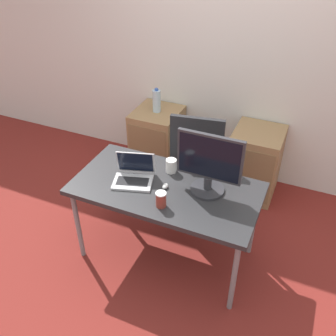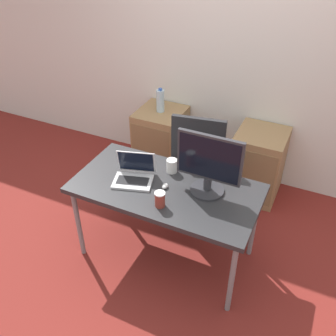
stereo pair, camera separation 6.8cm
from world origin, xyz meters
name	(u,v)px [view 1 (the left image)]	position (x,y,z in m)	size (l,w,h in m)	color
ground_plane	(166,253)	(0.00, 0.00, 0.00)	(14.00, 14.00, 0.00)	maroon
wall_back	(227,55)	(0.00, 1.44, 1.30)	(10.00, 0.05, 2.60)	silver
desk	(166,192)	(0.00, 0.00, 0.68)	(1.43, 0.73, 0.73)	#28282B
office_chair	(198,174)	(0.04, 0.63, 0.43)	(0.56, 0.59, 1.12)	#232326
cabinet_left	(157,140)	(-0.62, 1.15, 0.35)	(0.47, 0.51, 0.71)	#99754C
cabinet_right	(255,163)	(0.47, 1.15, 0.35)	(0.47, 0.51, 0.71)	#99754C
water_bottle	(157,101)	(-0.62, 1.16, 0.83)	(0.08, 0.08, 0.25)	silver
laptop_center	(134,175)	(-0.26, -0.03, 0.78)	(0.35, 0.32, 0.22)	silver
monitor	(209,165)	(0.30, 0.08, 0.97)	(0.48, 0.26, 0.48)	#2D2D33
mouse	(165,186)	(0.00, -0.02, 0.75)	(0.04, 0.06, 0.03)	silver
coffee_cup_white	(171,166)	(-0.04, 0.20, 0.79)	(0.09, 0.09, 0.11)	white
coffee_cup_brown	(161,199)	(0.06, -0.22, 0.79)	(0.08, 0.08, 0.12)	maroon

